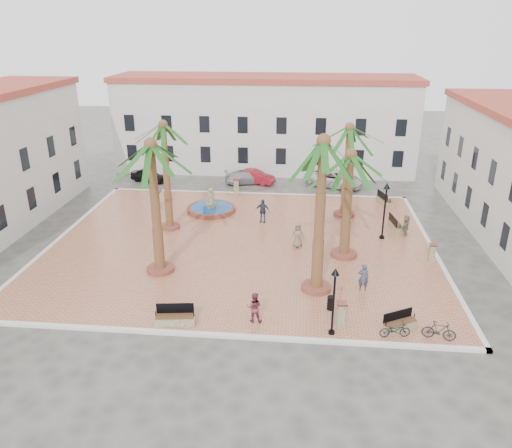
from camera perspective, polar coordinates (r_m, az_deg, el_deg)
The scene contains 35 objects.
ground at distance 34.71m, azimuth -1.64°, elevation -2.39°, with size 120.00×120.00×0.00m, color #56544F.
plaza at distance 34.68m, azimuth -1.65°, elevation -2.28°, with size 26.00×22.00×0.15m, color #C17454.
kerb_n at distance 44.87m, azimuth 0.07°, elevation 3.47°, with size 26.30×0.30×0.16m, color silver.
kerb_s at distance 25.16m, azimuth -4.77°, elevation -12.54°, with size 26.30×0.30×0.16m, color silver.
kerb_e at distance 35.60m, azimuth 19.63°, elevation -2.96°, with size 0.30×22.30×0.16m, color silver.
kerb_w at distance 38.41m, azimuth -21.28°, elevation -1.36°, with size 0.30×22.30×0.16m, color silver.
building_north at distance 52.40m, azimuth 1.02°, elevation 11.46°, with size 30.40×7.40×9.50m.
fountain at distance 40.51m, azimuth -5.14°, elevation 1.82°, with size 3.87×3.87×2.00m.
palm_nw at distance 35.69m, azimuth -10.50°, elevation 9.83°, with size 4.79×4.79×8.04m.
palm_sw at distance 28.93m, azimuth -11.83°, elevation 7.19°, with size 5.46×5.46×8.29m.
palm_s at distance 26.18m, azimuth 7.64°, elevation 7.38°, with size 5.56×5.56×8.98m.
palm_e at distance 31.25m, azimuth 10.68°, elevation 6.26°, with size 5.54×5.54×7.15m.
palm_ne at distance 38.46m, azimuth 10.59°, elevation 9.56°, with size 5.36×5.36×7.37m.
bench_s at distance 25.94m, azimuth -9.23°, elevation -10.64°, with size 2.07×0.87×1.06m.
bench_se at distance 26.21m, azimuth 16.07°, elevation -11.00°, with size 1.86×1.36×0.96m.
bench_e at distance 38.22m, azimuth 15.62°, elevation -0.16°, with size 0.90×2.02×1.03m.
bench_ne at distance 43.34m, azimuth 14.46°, elevation 2.59°, with size 1.18×2.09×1.05m.
lamppost_s at distance 24.08m, azimuth 8.94°, elevation -7.45°, with size 0.39×0.39×3.60m.
lamppost_e at distance 35.51m, azimuth 14.58°, elevation 2.53°, with size 0.44×0.44×4.09m.
bollard_se at distance 25.53m, azimuth 9.72°, elevation -10.12°, with size 0.53×0.53×1.40m.
bollard_n at distance 44.18m, azimuth -2.28°, elevation 4.31°, with size 0.63×0.63×1.51m.
bollard_e at distance 33.57m, azimuth 19.48°, elevation -3.12°, with size 0.46×0.46×1.25m.
litter_bin at distance 27.05m, azimuth 8.54°, elevation -8.91°, with size 0.39×0.39×0.76m, color black.
cyclist_a at distance 28.99m, azimuth 12.17°, elevation -5.97°, with size 0.60×0.39×1.64m, color #373F56.
bicycle_a at distance 25.52m, azimuth 15.60°, elevation -11.57°, with size 0.53×1.52×0.80m, color black.
cyclist_b at distance 25.56m, azimuth -0.19°, elevation -9.50°, with size 0.79×0.62×1.63m, color brown.
bicycle_b at distance 25.94m, azimuth 20.20°, elevation -11.38°, with size 0.45×1.60×0.96m, color black.
pedestrian_fountain_a at distance 33.78m, azimuth 4.80°, elevation -1.29°, with size 0.85×0.55×1.73m, color #7D6A54.
pedestrian_fountain_b at distance 37.93m, azimuth 0.75°, elevation 1.53°, with size 1.08×0.45×1.84m, color #2D3650.
pedestrian_north at distance 41.63m, azimuth -11.03°, elevation 2.94°, with size 1.13×0.65×1.75m, color #4E4F54.
pedestrian_east at distance 37.14m, azimuth 16.76°, elevation -0.14°, with size 1.43×0.46×1.54m, color slate.
car_black at distance 49.66m, azimuth -12.16°, elevation 5.45°, with size 1.45×3.61×1.23m, color black.
car_red at distance 48.02m, azimuth -0.18°, elevation 5.43°, with size 1.37×3.93×1.30m, color maroon.
car_silver at distance 48.01m, azimuth -0.97°, elevation 5.40°, with size 1.77×4.36×1.26m, color #A7A8B0.
car_white at distance 47.63m, azimuth 8.87°, elevation 5.15°, with size 2.51×5.43×1.51m, color silver.
Camera 1 is at (4.00, -31.37, 14.29)m, focal length 35.00 mm.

